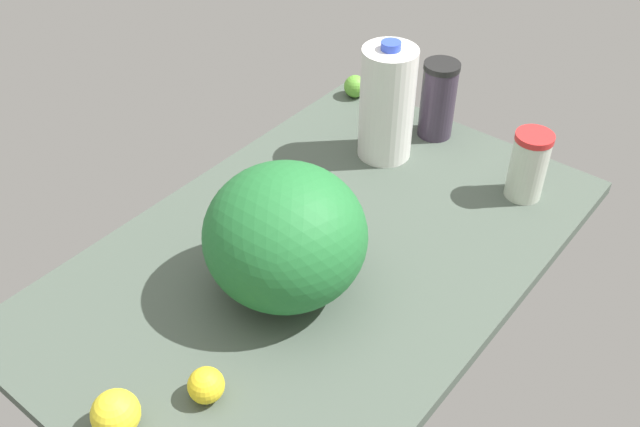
% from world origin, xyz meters
% --- Properties ---
extents(countertop, '(1.20, 0.76, 0.03)m').
position_xyz_m(countertop, '(0.00, 0.00, 0.01)').
color(countertop, '#475349').
rests_on(countertop, ground).
extents(shaker_bottle, '(0.09, 0.09, 0.20)m').
position_xyz_m(shaker_bottle, '(0.52, 0.05, 0.13)').
color(shaker_bottle, '#382D3E').
rests_on(shaker_bottle, countertop).
extents(watermelon, '(0.30, 0.30, 0.27)m').
position_xyz_m(watermelon, '(-0.12, -0.02, 0.16)').
color(watermelon, '#237133').
rests_on(watermelon, countertop).
extents(tumbler_cup, '(0.08, 0.08, 0.16)m').
position_xyz_m(tumbler_cup, '(0.43, -0.24, 0.11)').
color(tumbler_cup, silver).
rests_on(tumbler_cup, countertop).
extents(milk_jug, '(0.13, 0.13, 0.29)m').
position_xyz_m(milk_jug, '(0.37, 0.10, 0.17)').
color(milk_jug, white).
rests_on(milk_jug, countertop).
extents(lemon_loose, '(0.06, 0.06, 0.06)m').
position_xyz_m(lemon_loose, '(-0.40, -0.08, 0.06)').
color(lemon_loose, yellow).
rests_on(lemon_loose, countertop).
extents(lemon_far_back, '(0.08, 0.08, 0.08)m').
position_xyz_m(lemon_far_back, '(-0.53, -0.01, 0.07)').
color(lemon_far_back, yellow).
rests_on(lemon_far_back, countertop).
extents(lime_by_jug, '(0.06, 0.06, 0.06)m').
position_xyz_m(lime_by_jug, '(0.54, 0.31, 0.06)').
color(lime_by_jug, '#60AA35').
rests_on(lime_by_jug, countertop).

